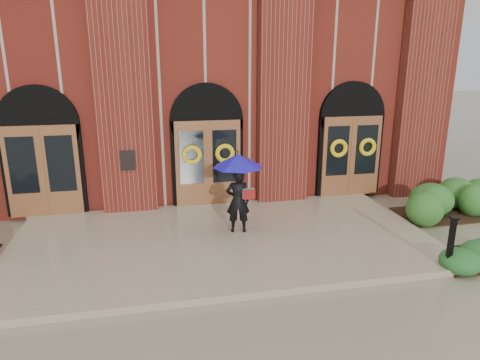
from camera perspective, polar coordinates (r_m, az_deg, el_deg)
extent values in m
plane|color=gray|center=(10.42, -2.06, -8.72)|extent=(90.00, 90.00, 0.00)
cube|color=tan|center=(10.53, -2.20, -8.01)|extent=(10.00, 5.30, 0.15)
cube|color=maroon|center=(18.34, -7.12, 13.09)|extent=(16.00, 12.00, 7.00)
cube|color=black|center=(12.13, -14.73, 2.54)|extent=(0.40, 0.05, 0.55)
cube|color=maroon|center=(12.12, -15.30, 11.36)|extent=(1.50, 0.45, 7.00)
cube|color=maroon|center=(12.70, 5.85, 12.00)|extent=(1.50, 0.45, 7.00)
cube|color=maroon|center=(14.70, 23.16, 11.35)|extent=(1.50, 0.45, 7.00)
cube|color=brown|center=(12.74, -24.75, 1.06)|extent=(1.90, 0.10, 2.50)
cylinder|color=black|center=(12.65, -25.27, 6.70)|extent=(2.10, 0.22, 2.10)
cube|color=brown|center=(12.51, -4.27, 2.24)|extent=(1.90, 0.10, 2.50)
cylinder|color=black|center=(12.42, -4.48, 8.00)|extent=(2.10, 0.22, 2.10)
cube|color=brown|center=(13.83, 14.56, 3.07)|extent=(1.90, 0.10, 2.50)
cylinder|color=black|center=(13.74, 14.66, 8.29)|extent=(2.10, 0.22, 2.10)
torus|color=yellow|center=(12.27, -6.45, 3.35)|extent=(0.57, 0.13, 0.57)
torus|color=yellow|center=(12.40, -2.02, 3.57)|extent=(0.57, 0.13, 0.57)
torus|color=yellow|center=(13.45, 13.04, 4.14)|extent=(0.57, 0.13, 0.57)
torus|color=yellow|center=(13.88, 16.65, 4.24)|extent=(0.57, 0.13, 0.57)
imported|color=black|center=(10.56, -0.28, -2.81)|extent=(0.63, 0.46, 1.61)
cone|color=#1B15A9|center=(10.28, -0.28, 2.61)|extent=(1.40, 1.40, 0.32)
cylinder|color=black|center=(10.35, 0.05, 0.23)|extent=(0.02, 0.02, 0.54)
cube|color=#A7A9AD|center=(10.42, 1.13, -1.83)|extent=(0.32, 0.19, 0.24)
cube|color=maroon|center=(10.34, 1.24, -1.97)|extent=(0.30, 0.06, 0.24)
cube|color=black|center=(9.85, 26.29, -7.60)|extent=(0.11, 0.11, 1.07)
cube|color=black|center=(9.66, 26.69, -4.55)|extent=(0.17, 0.17, 0.04)
ellipsoid|color=#2C6022|center=(13.95, 27.70, -2.25)|extent=(3.40, 1.36, 0.87)
ellipsoid|color=#215C25|center=(10.82, 27.92, -8.32)|extent=(1.36, 1.17, 0.48)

